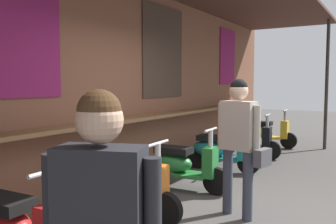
{
  "coord_description": "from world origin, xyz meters",
  "views": [
    {
      "loc": [
        -4.03,
        -1.6,
        1.62
      ],
      "look_at": [
        0.82,
        1.37,
        1.17
      ],
      "focal_mm": 38.7,
      "sensor_mm": 36.0,
      "label": 1
    }
  ],
  "objects_px": {
    "scooter_teal": "(218,150)",
    "scooter_yellow": "(265,132)",
    "shopper_browsing": "(239,134)",
    "scooter_green": "(181,164)",
    "scooter_black": "(245,140)",
    "scooter_orange": "(123,187)"
  },
  "relations": [
    {
      "from": "scooter_green",
      "to": "scooter_teal",
      "type": "height_order",
      "value": "same"
    },
    {
      "from": "scooter_teal",
      "to": "scooter_yellow",
      "type": "relative_size",
      "value": 1.0
    },
    {
      "from": "scooter_orange",
      "to": "scooter_green",
      "type": "xyz_separation_m",
      "value": [
        1.4,
        -0.0,
        0.0
      ]
    },
    {
      "from": "scooter_black",
      "to": "scooter_green",
      "type": "bearing_deg",
      "value": -94.33
    },
    {
      "from": "scooter_black",
      "to": "scooter_yellow",
      "type": "xyz_separation_m",
      "value": [
        1.55,
        0.0,
        0.0
      ]
    },
    {
      "from": "scooter_teal",
      "to": "scooter_orange",
      "type": "bearing_deg",
      "value": -92.2
    },
    {
      "from": "scooter_black",
      "to": "shopper_browsing",
      "type": "relative_size",
      "value": 0.84
    },
    {
      "from": "scooter_teal",
      "to": "scooter_black",
      "type": "distance_m",
      "value": 1.44
    },
    {
      "from": "scooter_orange",
      "to": "scooter_black",
      "type": "bearing_deg",
      "value": 86.37
    },
    {
      "from": "scooter_green",
      "to": "scooter_black",
      "type": "distance_m",
      "value": 2.86
    },
    {
      "from": "scooter_green",
      "to": "scooter_yellow",
      "type": "bearing_deg",
      "value": 85.56
    },
    {
      "from": "scooter_teal",
      "to": "shopper_browsing",
      "type": "xyz_separation_m",
      "value": [
        -2.06,
        -1.17,
        0.63
      ]
    },
    {
      "from": "scooter_black",
      "to": "scooter_teal",
      "type": "bearing_deg",
      "value": -94.33
    },
    {
      "from": "scooter_black",
      "to": "scooter_orange",
      "type": "bearing_deg",
      "value": -94.33
    },
    {
      "from": "scooter_teal",
      "to": "scooter_green",
      "type": "bearing_deg",
      "value": -92.2
    },
    {
      "from": "scooter_orange",
      "to": "shopper_browsing",
      "type": "bearing_deg",
      "value": 29.83
    },
    {
      "from": "scooter_green",
      "to": "scooter_black",
      "type": "relative_size",
      "value": 1.0
    },
    {
      "from": "scooter_yellow",
      "to": "shopper_browsing",
      "type": "xyz_separation_m",
      "value": [
        -5.04,
        -1.17,
        0.63
      ]
    },
    {
      "from": "shopper_browsing",
      "to": "scooter_green",
      "type": "bearing_deg",
      "value": 72.01
    },
    {
      "from": "scooter_green",
      "to": "scooter_orange",
      "type": "bearing_deg",
      "value": -94.44
    },
    {
      "from": "scooter_teal",
      "to": "shopper_browsing",
      "type": "distance_m",
      "value": 2.45
    },
    {
      "from": "scooter_orange",
      "to": "scooter_black",
      "type": "height_order",
      "value": "same"
    }
  ]
}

